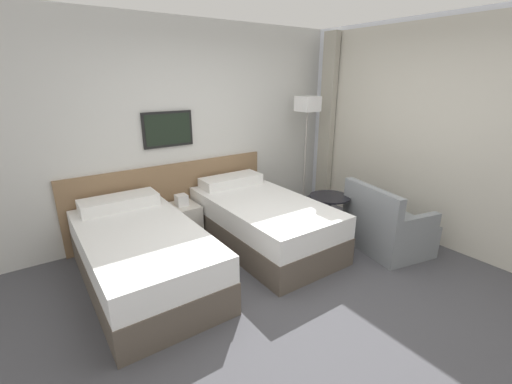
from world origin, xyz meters
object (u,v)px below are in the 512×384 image
object	(u,v)px
floor_lamp	(307,113)
armchair	(386,228)
bed_near_window	(262,221)
bed_near_door	(143,255)
nightstand	(183,221)
side_table	(329,209)

from	to	relation	value
floor_lamp	armchair	distance (m)	2.00
bed_near_window	floor_lamp	xyz separation A→B (m)	(1.24, 0.60, 1.21)
bed_near_door	bed_near_window	world-z (taller)	same
bed_near_window	armchair	bearing A→B (deg)	-39.54
bed_near_door	nightstand	xyz separation A→B (m)	(0.75, 0.72, -0.07)
bed_near_door	armchair	bearing A→B (deg)	-19.87
bed_near_window	nightstand	xyz separation A→B (m)	(-0.75, 0.72, -0.07)
bed_near_door	armchair	xyz separation A→B (m)	(2.65, -0.96, -0.04)
side_table	floor_lamp	bearing A→B (deg)	64.38
nightstand	floor_lamp	bearing A→B (deg)	-3.58
bed_near_door	side_table	size ratio (longest dim) A/B	3.36
floor_lamp	side_table	size ratio (longest dim) A/B	2.96
floor_lamp	armchair	bearing A→B (deg)	-92.97
bed_near_window	armchair	xyz separation A→B (m)	(1.16, -0.96, -0.04)
floor_lamp	side_table	xyz separation A→B (m)	(-0.47, -0.98, -1.09)
bed_near_door	side_table	bearing A→B (deg)	-9.52
armchair	floor_lamp	bearing A→B (deg)	8.97
nightstand	floor_lamp	world-z (taller)	floor_lamp
side_table	armchair	size ratio (longest dim) A/B	0.57
bed_near_door	side_table	world-z (taller)	bed_near_door
bed_near_door	bed_near_window	distance (m)	1.49
nightstand	side_table	size ratio (longest dim) A/B	1.01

